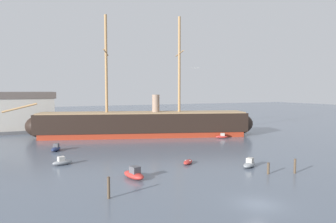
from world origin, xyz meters
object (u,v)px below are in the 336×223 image
at_px(tall_ship, 144,124).
at_px(motorboat_alongside_bow, 56,148).
at_px(dinghy_near_centre, 188,162).
at_px(seagull_in_flight, 195,68).
at_px(mooring_piling_right_pair, 109,188).
at_px(mooring_piling_left_pair, 268,168).
at_px(motorboat_foreground_left, 134,174).
at_px(motorboat_mid_left, 62,162).
at_px(dinghy_distant_centre, 115,129).
at_px(mooring_piling_nearest, 295,166).
at_px(motorboat_alongside_stern, 222,136).
at_px(motorboat_foreground_right, 249,164).

bearing_deg(tall_ship, motorboat_alongside_bow, -154.92).
xyz_separation_m(dinghy_near_centre, seagull_in_flight, (0.71, -0.67, 14.65)).
relative_size(tall_ship, mooring_piling_right_pair, 25.26).
xyz_separation_m(motorboat_alongside_bow, mooring_piling_left_pair, (25.26, -29.48, 0.31)).
bearing_deg(motorboat_foreground_left, mooring_piling_right_pair, -129.15).
bearing_deg(dinghy_near_centre, motorboat_mid_left, 156.69).
relative_size(dinghy_distant_centre, mooring_piling_nearest, 1.09).
bearing_deg(motorboat_alongside_bow, motorboat_mid_left, -90.15).
bearing_deg(mooring_piling_nearest, motorboat_mid_left, 147.06).
relative_size(motorboat_foreground_left, mooring_piling_left_pair, 2.64).
bearing_deg(mooring_piling_nearest, tall_ship, 100.26).
height_order(motorboat_alongside_stern, mooring_piling_right_pair, mooring_piling_right_pair).
height_order(tall_ship, seagull_in_flight, tall_ship).
distance_m(motorboat_foreground_right, motorboat_alongside_bow, 35.89).
bearing_deg(motorboat_foreground_right, motorboat_mid_left, 152.28).
height_order(motorboat_foreground_left, mooring_piling_right_pair, mooring_piling_right_pair).
relative_size(mooring_piling_nearest, mooring_piling_right_pair, 0.86).
bearing_deg(seagull_in_flight, motorboat_foreground_left, -163.10).
distance_m(tall_ship, dinghy_near_centre, 30.13).
height_order(motorboat_foreground_left, seagull_in_flight, seagull_in_flight).
relative_size(dinghy_distant_centre, mooring_piling_right_pair, 0.94).
xyz_separation_m(motorboat_mid_left, dinghy_distant_centre, (18.39, 37.06, -0.22)).
height_order(motorboat_foreground_right, dinghy_distant_centre, motorboat_foreground_right).
bearing_deg(motorboat_mid_left, motorboat_foreground_left, -56.55).
bearing_deg(motorboat_alongside_bow, mooring_piling_left_pair, -49.41).
distance_m(motorboat_foreground_right, motorboat_alongside_stern, 27.71).
relative_size(motorboat_foreground_left, mooring_piling_nearest, 2.07).
bearing_deg(motorboat_alongside_stern, mooring_piling_left_pair, -113.22).
distance_m(dinghy_distant_centre, mooring_piling_left_pair, 55.03).
xyz_separation_m(motorboat_foreground_left, mooring_piling_left_pair, (17.53, -5.79, 0.22)).
bearing_deg(mooring_piling_left_pair, motorboat_alongside_bow, 130.59).
distance_m(motorboat_mid_left, seagull_in_flight, 25.11).
relative_size(tall_ship, mooring_piling_nearest, 29.21).
distance_m(tall_ship, mooring_piling_nearest, 41.51).
height_order(mooring_piling_nearest, seagull_in_flight, seagull_in_flight).
xyz_separation_m(motorboat_alongside_bow, mooring_piling_nearest, (28.93, -30.71, 0.53)).
xyz_separation_m(motorboat_foreground_left, mooring_piling_right_pair, (-4.83, -5.94, 0.60)).
bearing_deg(dinghy_near_centre, seagull_in_flight, -43.60).
bearing_deg(motorboat_mid_left, mooring_piling_nearest, -32.94).
distance_m(motorboat_foreground_right, mooring_piling_right_pair, 22.96).
bearing_deg(mooring_piling_right_pair, tall_ship, 64.83).
relative_size(motorboat_alongside_stern, mooring_piling_nearest, 1.54).
bearing_deg(mooring_piling_left_pair, seagull_in_flight, 125.91).
xyz_separation_m(motorboat_mid_left, mooring_piling_right_pair, (2.92, -17.68, 0.72)).
distance_m(mooring_piling_left_pair, seagull_in_flight, 18.09).
bearing_deg(motorboat_alongside_stern, tall_ship, 146.84).
xyz_separation_m(dinghy_near_centre, motorboat_mid_left, (-17.98, 7.75, 0.15)).
bearing_deg(mooring_piling_left_pair, motorboat_mid_left, 145.27).
distance_m(motorboat_foreground_left, dinghy_near_centre, 10.98).
distance_m(dinghy_near_centre, motorboat_mid_left, 19.58).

